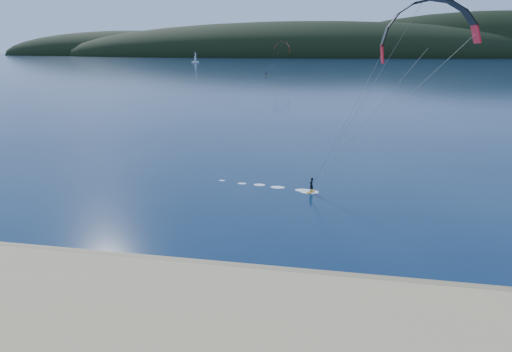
# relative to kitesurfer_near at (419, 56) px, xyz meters

# --- Properties ---
(ground) EXTENTS (1800.00, 1800.00, 0.00)m
(ground) POSITION_rel_kitesurfer_near_xyz_m (-16.50, -16.05, -13.44)
(ground) COLOR #081B3B
(ground) RESTS_ON ground
(wet_sand) EXTENTS (220.00, 2.50, 0.10)m
(wet_sand) POSITION_rel_kitesurfer_near_xyz_m (-16.50, -11.55, -13.39)
(wet_sand) COLOR olive
(wet_sand) RESTS_ON ground
(headland) EXTENTS (1200.00, 310.00, 140.00)m
(headland) POSITION_rel_kitesurfer_near_xyz_m (-15.87, 729.24, -13.44)
(headland) COLOR black
(headland) RESTS_ON ground
(kitesurfer_near) EXTENTS (23.08, 8.94, 17.32)m
(kitesurfer_near) POSITION_rel_kitesurfer_near_xyz_m (0.00, 0.00, 0.00)
(kitesurfer_near) COLOR orange
(kitesurfer_near) RESTS_ON ground
(kitesurfer_far) EXTENTS (13.52, 7.88, 16.33)m
(kitesurfer_far) POSITION_rel_kitesurfer_near_xyz_m (-33.32, 183.62, -0.58)
(kitesurfer_far) COLOR orange
(kitesurfer_far) RESTS_ON ground
(sailboat) EXTENTS (7.55, 4.72, 10.52)m
(sailboat) POSITION_rel_kitesurfer_near_xyz_m (-145.01, 388.46, -12.66)
(sailboat) COLOR white
(sailboat) RESTS_ON ground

